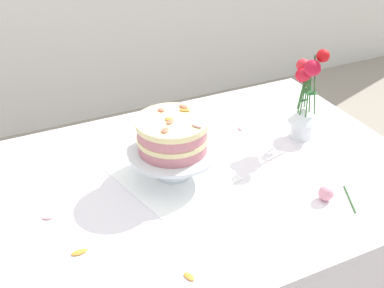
% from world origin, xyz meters
% --- Properties ---
extents(dining_table, '(1.40, 1.00, 0.74)m').
position_xyz_m(dining_table, '(0.00, -0.02, 0.65)').
color(dining_table, white).
rests_on(dining_table, ground).
extents(linen_napkin, '(0.39, 0.39, 0.00)m').
position_xyz_m(linen_napkin, '(-0.09, 0.04, 0.74)').
color(linen_napkin, white).
rests_on(linen_napkin, dining_table).
extents(cake_stand, '(0.29, 0.29, 0.10)m').
position_xyz_m(cake_stand, '(-0.09, 0.04, 0.82)').
color(cake_stand, silver).
rests_on(cake_stand, linen_napkin).
extents(layer_cake, '(0.23, 0.23, 0.11)m').
position_xyz_m(layer_cake, '(-0.09, 0.04, 0.89)').
color(layer_cake, '#CC7A84').
rests_on(layer_cake, cake_stand).
extents(flower_vase, '(0.11, 0.12, 0.34)m').
position_xyz_m(flower_vase, '(0.43, 0.06, 0.89)').
color(flower_vase, silver).
rests_on(flower_vase, dining_table).
extents(fallen_rose, '(0.12, 0.12, 0.05)m').
position_xyz_m(fallen_rose, '(0.28, -0.27, 0.76)').
color(fallen_rose, '#2D6028').
rests_on(fallen_rose, dining_table).
extents(loose_petal_0, '(0.03, 0.03, 0.01)m').
position_xyz_m(loose_petal_0, '(-0.50, 0.00, 0.74)').
color(loose_petal_0, pink).
rests_on(loose_petal_0, dining_table).
extents(loose_petal_1, '(0.04, 0.02, 0.01)m').
position_xyz_m(loose_petal_1, '(-0.45, -0.18, 0.74)').
color(loose_petal_1, orange).
rests_on(loose_petal_1, dining_table).
extents(loose_petal_2, '(0.03, 0.04, 0.01)m').
position_xyz_m(loose_petal_2, '(-0.23, -0.38, 0.74)').
color(loose_petal_2, orange).
rests_on(loose_petal_2, dining_table).
extents(loose_petal_3, '(0.03, 0.04, 0.01)m').
position_xyz_m(loose_petal_3, '(0.26, 0.20, 0.74)').
color(loose_petal_3, pink).
rests_on(loose_petal_3, dining_table).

